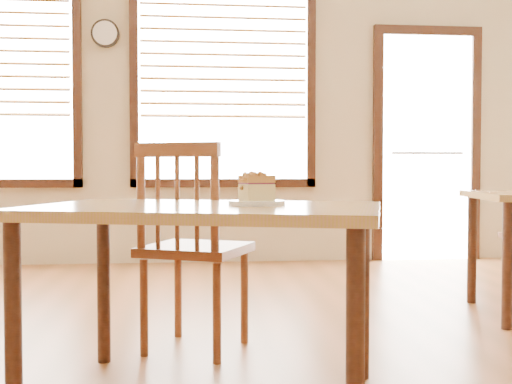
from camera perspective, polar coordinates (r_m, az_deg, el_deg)
window_right at (r=6.19m, az=-2.89°, el=10.58°), size 1.76×0.10×1.96m
entry_door at (r=6.55m, az=14.93°, el=4.63°), size 1.08×0.06×2.29m
wall_clock at (r=6.27m, az=-13.26°, el=13.57°), size 0.26×0.05×0.26m
cafe_table_main at (r=2.47m, az=-4.55°, el=-3.23°), size 1.51×1.22×0.75m
cafe_chair_main at (r=3.13m, az=-5.71°, el=-4.80°), size 0.61×0.61×1.02m
plate at (r=2.47m, az=0.07°, el=-0.98°), size 0.22×0.22×0.02m
cake_slice at (r=2.47m, az=0.07°, el=0.50°), size 0.14×0.12×0.11m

